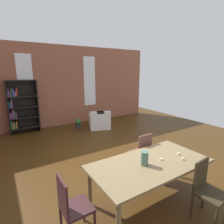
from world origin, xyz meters
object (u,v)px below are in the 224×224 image
(armchair_white, at_px, (99,121))
(dining_chair_near_right, at_px, (206,188))
(vase_on_table, at_px, (144,158))
(dining_chair_head_left, at_px, (71,206))
(bookshelf_tall, at_px, (21,106))
(dining_chair_far_right, at_px, (141,152))
(potted_plant_by_shelf, at_px, (78,123))
(dining_table, at_px, (150,166))

(armchair_white, bearing_deg, dining_chair_near_right, -99.21)
(vase_on_table, xyz_separation_m, dining_chair_head_left, (-1.29, -0.00, -0.35))
(bookshelf_tall, bearing_deg, armchair_white, -21.16)
(vase_on_table, xyz_separation_m, dining_chair_far_right, (0.61, 0.76, -0.35))
(armchair_white, xyz_separation_m, potted_plant_by_shelf, (-0.76, 0.41, -0.07))
(potted_plant_by_shelf, bearing_deg, vase_on_table, -98.02)
(dining_chair_head_left, xyz_separation_m, potted_plant_by_shelf, (1.95, 4.63, -0.31))
(dining_table, height_order, armchair_white, armchair_white)
(potted_plant_by_shelf, bearing_deg, dining_chair_head_left, -112.78)
(vase_on_table, relative_size, dining_chair_near_right, 0.25)
(vase_on_table, height_order, armchair_white, vase_on_table)
(dining_table, height_order, dining_chair_head_left, dining_chair_head_left)
(armchair_white, bearing_deg, vase_on_table, -108.50)
(dining_table, relative_size, bookshelf_tall, 1.07)
(dining_chair_near_right, relative_size, potted_plant_by_shelf, 2.42)
(bookshelf_tall, height_order, potted_plant_by_shelf, bookshelf_tall)
(bookshelf_tall, bearing_deg, dining_chair_near_right, -72.43)
(dining_chair_head_left, distance_m, potted_plant_by_shelf, 5.03)
(dining_chair_far_right, bearing_deg, vase_on_table, -128.83)
(potted_plant_by_shelf, bearing_deg, armchair_white, -28.19)
(vase_on_table, relative_size, potted_plant_by_shelf, 0.60)
(dining_chair_near_right, xyz_separation_m, bookshelf_tall, (-1.91, 6.04, 0.50))
(bookshelf_tall, distance_m, armchair_white, 3.01)
(dining_table, relative_size, dining_chair_far_right, 2.22)
(dining_table, distance_m, potted_plant_by_shelf, 4.68)
(dining_table, distance_m, vase_on_table, 0.23)
(bookshelf_tall, bearing_deg, dining_table, -74.70)
(dining_chair_far_right, height_order, dining_chair_head_left, same)
(vase_on_table, height_order, dining_chair_near_right, vase_on_table)
(dining_chair_far_right, xyz_separation_m, armchair_white, (0.80, 3.46, -0.23))
(dining_chair_near_right, distance_m, dining_chair_head_left, 2.04)
(dining_table, bearing_deg, dining_chair_far_right, 57.92)
(dining_table, xyz_separation_m, armchair_white, (1.28, 4.22, -0.39))
(dining_chair_near_right, relative_size, dining_chair_far_right, 1.00)
(dining_table, relative_size, potted_plant_by_shelf, 5.38)
(dining_chair_head_left, bearing_deg, armchair_white, 57.36)
(dining_chair_near_right, height_order, bookshelf_tall, bookshelf_tall)
(armchair_white, bearing_deg, dining_chair_far_right, -103.00)
(dining_table, relative_size, vase_on_table, 8.93)
(dining_chair_head_left, bearing_deg, dining_chair_far_right, 21.82)
(bookshelf_tall, relative_size, potted_plant_by_shelf, 5.04)
(dining_chair_head_left, relative_size, potted_plant_by_shelf, 2.42)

